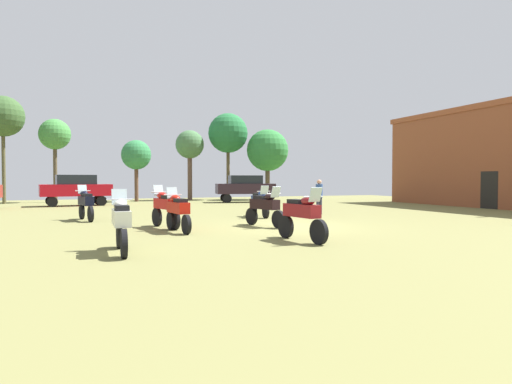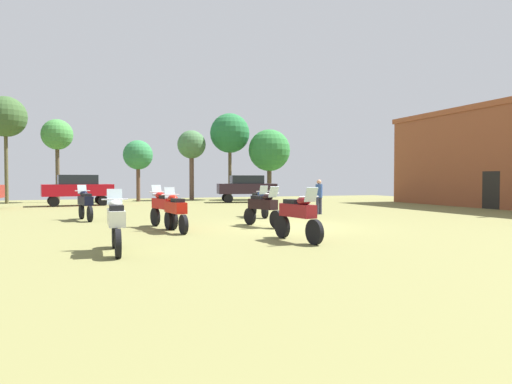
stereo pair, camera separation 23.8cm
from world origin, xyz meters
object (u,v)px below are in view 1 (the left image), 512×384
object	(u,v)px
car_3	(245,187)
tree_3	(268,151)
motorcycle_7	(121,222)
tree_4	(228,134)
person_1	(319,194)
tree_5	(3,117)
tree_6	(55,135)
tree_1	(136,155)
motorcycle_1	(86,203)
motorcycle_5	(165,207)
car_2	(76,188)
tree_2	(190,146)
motorcycle_2	(178,210)
motorcycle_8	(265,207)
motorcycle_3	(260,202)
motorcycle_6	(302,215)

from	to	relation	value
car_3	tree_3	bearing A→B (deg)	-33.10
motorcycle_7	tree_4	size ratio (longest dim) A/B	0.30
person_1	tree_5	bearing A→B (deg)	129.70
person_1	tree_6	xyz separation A→B (m)	(-12.82, 17.11, 3.99)
tree_1	tree_3	size ratio (longest dim) A/B	0.80
motorcycle_1	motorcycle_5	world-z (taller)	motorcycle_5
car_2	tree_2	bearing A→B (deg)	-65.38
tree_4	car_3	bearing A→B (deg)	-92.04
motorcycle_2	tree_2	xyz separation A→B (m)	(5.22, 21.97, 3.77)
motorcycle_8	car_2	size ratio (longest dim) A/B	0.48
tree_3	motorcycle_7	bearing A→B (deg)	-119.32
motorcycle_5	motorcycle_3	bearing A→B (deg)	17.78
motorcycle_3	tree_1	xyz separation A→B (m)	(-3.77, 16.46, 2.84)
tree_1	tree_6	world-z (taller)	tree_6
motorcycle_2	tree_1	world-z (taller)	tree_1
motorcycle_7	person_1	xyz separation A→B (m)	(9.90, 8.49, 0.26)
motorcycle_5	tree_3	distance (m)	22.83
motorcycle_2	car_2	bearing A→B (deg)	93.21
motorcycle_1	tree_6	distance (m)	17.24
car_2	tree_6	xyz separation A→B (m)	(-1.54, 5.33, 3.81)
motorcycle_5	tree_3	bearing A→B (deg)	43.80
person_1	tree_3	xyz separation A→B (m)	(3.73, 15.78, 3.15)
tree_3	person_1	bearing A→B (deg)	-103.29
person_1	tree_2	distance (m)	17.71
car_3	person_1	size ratio (longest dim) A/B	2.66
car_2	tree_2	distance (m)	10.69
motorcycle_8	person_1	xyz separation A→B (m)	(4.59, 4.30, 0.27)
motorcycle_1	car_2	xyz separation A→B (m)	(-0.59, 11.24, 0.44)
motorcycle_5	tree_2	bearing A→B (deg)	60.59
motorcycle_6	motorcycle_7	size ratio (longest dim) A/B	1.02
car_3	tree_4	xyz separation A→B (m)	(0.17, 4.88, 4.42)
motorcycle_1	tree_4	world-z (taller)	tree_4
motorcycle_2	car_2	size ratio (longest dim) A/B	0.47
motorcycle_5	motorcycle_7	distance (m)	5.35
motorcycle_3	tree_2	distance (m)	18.00
motorcycle_2	motorcycle_7	bearing A→B (deg)	-127.38
motorcycle_2	car_3	size ratio (longest dim) A/B	0.47
motorcycle_5	motorcycle_6	distance (m)	5.63
car_2	tree_4	size ratio (longest dim) A/B	0.62
motorcycle_1	person_1	xyz separation A→B (m)	(10.69, -0.54, 0.26)
motorcycle_2	tree_1	distance (m)	21.06
motorcycle_6	tree_6	xyz separation A→B (m)	(-7.75, 25.36, 4.24)
motorcycle_2	tree_6	xyz separation A→B (m)	(-4.95, 21.93, 4.26)
motorcycle_2	tree_2	distance (m)	22.90
motorcycle_5	tree_3	xyz separation A→B (m)	(11.79, 19.25, 3.40)
tree_5	car_2	bearing A→B (deg)	-41.81
car_3	tree_6	size ratio (longest dim) A/B	0.73
motorcycle_8	tree_1	world-z (taller)	tree_1
tree_1	tree_2	world-z (taller)	tree_2
motorcycle_5	motorcycle_8	bearing A→B (deg)	-28.13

